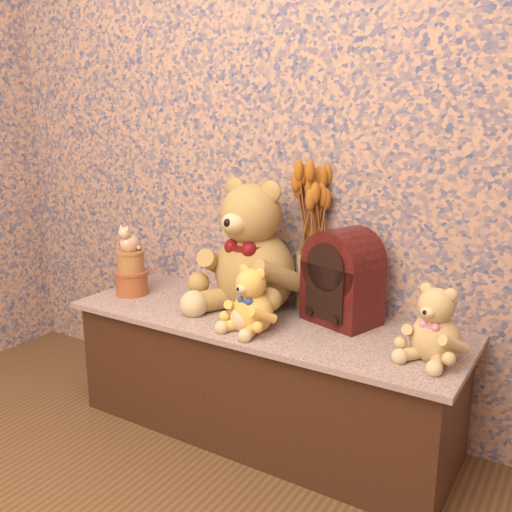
{
  "coord_description": "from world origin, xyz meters",
  "views": [
    {
      "loc": [
        0.99,
        -0.39,
        1.16
      ],
      "look_at": [
        0.0,
        1.2,
        0.69
      ],
      "focal_mm": 39.56,
      "sensor_mm": 36.0,
      "label": 1
    }
  ],
  "objects": [
    {
      "name": "display_shelf",
      "position": [
        0.0,
        1.25,
        0.23
      ],
      "size": [
        1.45,
        0.51,
        0.45
      ],
      "primitive_type": "cube",
      "color": "#344A6A",
      "rests_on": "ground"
    },
    {
      "name": "cathedral_radio",
      "position": [
        0.25,
        1.37,
        0.62
      ],
      "size": [
        0.29,
        0.24,
        0.34
      ],
      "primitive_type": null,
      "rotation": [
        0.0,
        0.0,
        -0.31
      ],
      "color": "#3A0A0B",
      "rests_on": "display_shelf"
    },
    {
      "name": "biscuit_tin_lower",
      "position": [
        -0.6,
        1.21,
        0.5
      ],
      "size": [
        0.14,
        0.14,
        0.09
      ],
      "primitive_type": "cylinder",
      "rotation": [
        0.0,
        0.0,
        -0.08
      ],
      "color": "#B07533",
      "rests_on": "display_shelf"
    },
    {
      "name": "teddy_medium",
      "position": [
        0.03,
        1.14,
        0.57
      ],
      "size": [
        0.23,
        0.26,
        0.24
      ],
      "primitive_type": null,
      "rotation": [
        0.0,
        0.0,
        -0.19
      ],
      "color": "gold",
      "rests_on": "display_shelf"
    },
    {
      "name": "cat_figurine",
      "position": [
        -0.6,
        1.21,
        0.69
      ],
      "size": [
        0.09,
        0.1,
        0.12
      ],
      "primitive_type": null,
      "rotation": [
        0.0,
        0.0,
        0.1
      ],
      "color": "silver",
      "rests_on": "biscuit_tin_upper"
    },
    {
      "name": "ceramic_vase",
      "position": [
        0.1,
        1.45,
        0.56
      ],
      "size": [
        0.17,
        0.17,
        0.21
      ],
      "primitive_type": "cylinder",
      "rotation": [
        0.0,
        0.0,
        -0.39
      ],
      "color": "tan",
      "rests_on": "display_shelf"
    },
    {
      "name": "dried_stalks",
      "position": [
        0.1,
        1.45,
        0.88
      ],
      "size": [
        0.24,
        0.24,
        0.44
      ],
      "primitive_type": null,
      "rotation": [
        0.0,
        0.0,
        0.04
      ],
      "color": "#AD5D1B",
      "rests_on": "ceramic_vase"
    },
    {
      "name": "biscuit_tin_upper",
      "position": [
        -0.6,
        1.21,
        0.59
      ],
      "size": [
        0.12,
        0.12,
        0.08
      ],
      "primitive_type": "cylinder",
      "rotation": [
        0.0,
        0.0,
        0.14
      ],
      "color": "tan",
      "rests_on": "biscuit_tin_lower"
    },
    {
      "name": "teddy_large",
      "position": [
        -0.09,
        1.35,
        0.71
      ],
      "size": [
        0.45,
        0.53,
        0.52
      ],
      "primitive_type": null,
      "rotation": [
        0.0,
        0.0,
        -0.09
      ],
      "color": "olive",
      "rests_on": "display_shelf"
    },
    {
      "name": "teddy_small",
      "position": [
        0.62,
        1.22,
        0.58
      ],
      "size": [
        0.25,
        0.27,
        0.25
      ],
      "primitive_type": null,
      "rotation": [
        0.0,
        0.0,
        -0.25
      ],
      "color": "tan",
      "rests_on": "display_shelf"
    }
  ]
}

